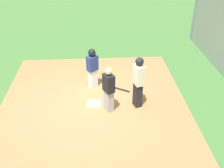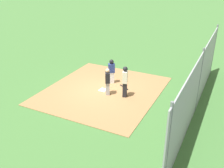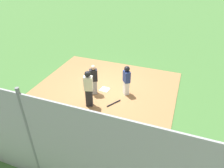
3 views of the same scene
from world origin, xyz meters
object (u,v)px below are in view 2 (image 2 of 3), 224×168
umpire (125,81)px  baseball_bat (124,87)px  home_plate (103,90)px  catcher (108,81)px  runner (112,70)px

umpire → baseball_bat: umpire is taller
home_plate → baseball_bat: (0.86, -0.98, 0.02)m
catcher → umpire: 1.01m
home_plate → runner: bearing=0.7°
catcher → umpire: size_ratio=0.88×
catcher → umpire: umpire is taller
catcher → runner: bearing=-99.4°
catcher → umpire: (0.21, -0.98, 0.13)m
umpire → home_plate: bearing=-22.6°
home_plate → catcher: catcher is taller
catcher → baseball_bat: (1.23, -0.48, -0.79)m
home_plate → catcher: (-0.37, -0.50, 0.81)m
runner → baseball_bat: (-0.29, -1.00, -0.84)m
runner → baseball_bat: bearing=33.9°
catcher → baseball_bat: size_ratio=1.99×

